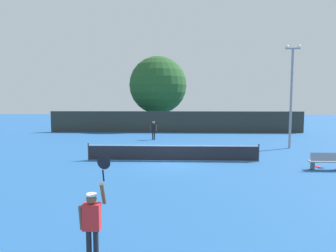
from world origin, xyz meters
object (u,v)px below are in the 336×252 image
at_px(spare_racket, 318,167).
at_px(light_pole, 291,90).
at_px(player_serving, 92,218).
at_px(courtside_bench, 327,161).
at_px(tennis_ball, 175,152).
at_px(parked_car_near, 122,121).
at_px(large_tree, 158,85).
at_px(player_receiving, 154,129).

relative_size(spare_racket, light_pole, 0.07).
xyz_separation_m(player_serving, courtside_bench, (9.79, 9.32, -0.60)).
height_order(player_serving, tennis_ball, player_serving).
height_order(tennis_ball, light_pole, light_pole).
height_order(courtside_bench, light_pole, light_pole).
height_order(spare_racket, courtside_bench, courtside_bench).
xyz_separation_m(player_serving, parked_car_near, (-6.04, 34.69, -0.31)).
height_order(large_tree, parked_car_near, large_tree).
bearing_deg(courtside_bench, tennis_ball, 148.05).
relative_size(player_receiving, courtside_bench, 0.95).
xyz_separation_m(player_serving, tennis_ball, (1.67, 14.38, -1.05)).
relative_size(player_serving, light_pole, 0.32).
relative_size(tennis_ball, light_pole, 0.01).
xyz_separation_m(player_receiving, courtside_bench, (10.21, -11.64, -0.57)).
relative_size(tennis_ball, spare_racket, 0.13).
bearing_deg(large_tree, player_serving, -88.63).
bearing_deg(player_receiving, spare_racket, 132.71).
bearing_deg(tennis_ball, large_tree, 97.88).
xyz_separation_m(tennis_ball, large_tree, (-2.44, 17.63, 5.63)).
xyz_separation_m(light_pole, parked_car_near, (-16.57, 18.21, -3.72)).
height_order(player_serving, spare_racket, player_serving).
bearing_deg(light_pole, parked_car_near, 132.30).
bearing_deg(player_receiving, tennis_ball, 107.67).
height_order(spare_racket, light_pole, light_pole).
bearing_deg(tennis_ball, light_pole, 13.33).
bearing_deg(parked_car_near, large_tree, -22.19).
bearing_deg(spare_racket, player_serving, -134.13).
relative_size(player_serving, courtside_bench, 1.38).
bearing_deg(player_receiving, parked_car_near, -67.75).
xyz_separation_m(tennis_ball, spare_racket, (8.02, -4.38, -0.01)).
distance_m(tennis_ball, parked_car_near, 21.73).
relative_size(player_serving, large_tree, 0.26).
bearing_deg(player_serving, player_receiving, 91.16).
distance_m(player_receiving, tennis_ball, 6.98).
xyz_separation_m(tennis_ball, courtside_bench, (8.12, -5.06, 0.45)).
bearing_deg(parked_car_near, courtside_bench, -53.30).
height_order(player_receiving, courtside_bench, player_receiving).
bearing_deg(player_serving, light_pole, 57.42).
distance_m(light_pole, large_tree, 19.24).
relative_size(player_receiving, parked_car_near, 0.39).
relative_size(courtside_bench, parked_car_near, 0.41).
bearing_deg(courtside_bench, large_tree, 114.95).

